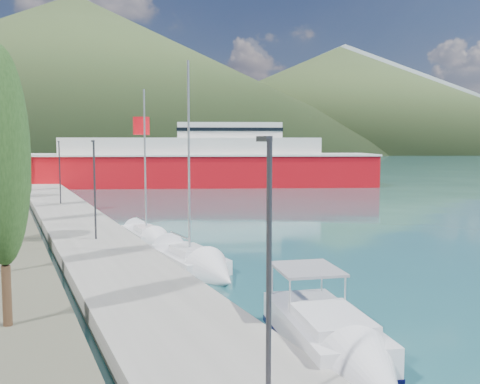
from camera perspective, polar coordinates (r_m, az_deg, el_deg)
name	(u,v)px	position (r m, az deg, el deg)	size (l,w,h in m)	color
ground	(64,170)	(138.51, -18.27, 2.26)	(1400.00, 1400.00, 0.00)	#22585D
quay	(75,222)	(44.38, -17.23, -3.12)	(5.00, 88.00, 0.80)	gray
hills_far	(138,83)	(658.24, -10.82, 11.38)	(1480.00, 900.00, 180.00)	slate
hills_near	(163,85)	(408.16, -8.23, 11.23)	(1010.00, 520.00, 115.00)	#364824
tree_row	(0,153)	(50.06, -24.19, 3.84)	(3.76, 63.49, 10.95)	#47301E
lamp_posts	(97,187)	(33.01, -15.04, 0.54)	(0.15, 44.64, 6.06)	#2D2D33
motor_cruiser	(340,354)	(16.70, 10.63, -16.64)	(4.17, 8.68, 3.08)	black
sailboat_near	(202,268)	(27.73, -4.06, -8.05)	(3.05, 8.48, 11.96)	silver
sailboat_mid	(152,239)	(36.39, -9.32, -4.96)	(2.24, 7.78, 11.11)	silver
ferry	(194,164)	(83.36, -4.95, 3.01)	(56.86, 30.83, 11.17)	red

